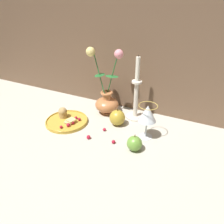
# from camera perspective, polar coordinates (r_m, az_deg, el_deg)

# --- Properties ---
(ground_plane) EXTENTS (2.40, 2.40, 0.00)m
(ground_plane) POSITION_cam_1_polar(r_m,az_deg,el_deg) (1.09, -0.33, -4.49)
(ground_plane) COLOR #B7B2A3
(ground_plane) RESTS_ON ground
(vase) EXTENTS (0.18, 0.13, 0.36)m
(vase) POSITION_cam_1_polar(r_m,az_deg,el_deg) (1.19, -1.43, 3.59)
(vase) COLOR #B77042
(vase) RESTS_ON ground_plane
(plate_with_pastries) EXTENTS (0.22, 0.22, 0.07)m
(plate_with_pastries) POSITION_cam_1_polar(r_m,az_deg,el_deg) (1.16, -11.84, -1.97)
(plate_with_pastries) COLOR gold
(plate_with_pastries) RESTS_ON ground_plane
(wine_glass) EXTENTS (0.08, 0.08, 0.17)m
(wine_glass) POSITION_cam_1_polar(r_m,az_deg,el_deg) (0.98, 9.22, -0.64)
(wine_glass) COLOR silver
(wine_glass) RESTS_ON ground_plane
(candlestick) EXTENTS (0.10, 0.10, 0.34)m
(candlestick) POSITION_cam_1_polar(r_m,az_deg,el_deg) (1.14, 6.26, 3.50)
(candlestick) COLOR silver
(candlestick) RESTS_ON ground_plane
(apple_beside_vase) EXTENTS (0.08, 0.08, 0.09)m
(apple_beside_vase) POSITION_cam_1_polar(r_m,az_deg,el_deg) (1.10, 1.40, -1.49)
(apple_beside_vase) COLOR #B2932D
(apple_beside_vase) RESTS_ON ground_plane
(apple_near_glass) EXTENTS (0.07, 0.07, 0.08)m
(apple_near_glass) POSITION_cam_1_polar(r_m,az_deg,el_deg) (0.94, 5.89, -8.17)
(apple_near_glass) COLOR #669938
(apple_near_glass) RESTS_ON ground_plane
(berry_near_plate) EXTENTS (0.02, 0.02, 0.02)m
(berry_near_plate) POSITION_cam_1_polar(r_m,az_deg,el_deg) (1.07, -2.01, -4.59)
(berry_near_plate) COLOR #AD192D
(berry_near_plate) RESTS_ON ground_plane
(berry_front_center) EXTENTS (0.02, 0.02, 0.02)m
(berry_front_center) POSITION_cam_1_polar(r_m,az_deg,el_deg) (0.99, 0.39, -7.79)
(berry_front_center) COLOR #AD192D
(berry_front_center) RESTS_ON ground_plane
(berry_by_glass_stem) EXTENTS (0.02, 0.02, 0.02)m
(berry_by_glass_stem) POSITION_cam_1_polar(r_m,az_deg,el_deg) (1.02, -6.16, -6.53)
(berry_by_glass_stem) COLOR #AD192D
(berry_by_glass_stem) RESTS_ON ground_plane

